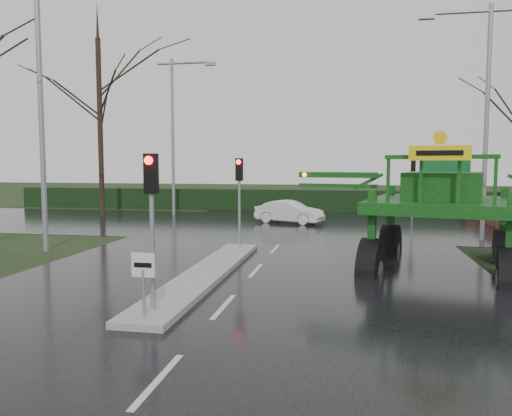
% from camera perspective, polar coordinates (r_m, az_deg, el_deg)
% --- Properties ---
extents(ground, '(140.00, 140.00, 0.00)m').
position_cam_1_polar(ground, '(11.76, -3.72, -11.29)').
color(ground, black).
rests_on(ground, ground).
extents(road_main, '(14.00, 80.00, 0.02)m').
position_cam_1_polar(road_main, '(21.37, 2.98, -3.85)').
color(road_main, black).
rests_on(road_main, ground).
extents(road_cross, '(80.00, 12.00, 0.02)m').
position_cam_1_polar(road_cross, '(27.27, 4.68, -1.92)').
color(road_cross, black).
rests_on(road_cross, ground).
extents(median_island, '(1.20, 10.00, 0.16)m').
position_cam_1_polar(median_island, '(14.87, -5.71, -7.48)').
color(median_island, gray).
rests_on(median_island, ground).
extents(hedge_row, '(44.00, 0.90, 1.50)m').
position_cam_1_polar(hedge_row, '(35.13, 6.06, 0.84)').
color(hedge_row, black).
rests_on(hedge_row, ground).
extents(brick_wall, '(0.40, 20.00, 1.20)m').
position_cam_1_polar(brick_wall, '(28.13, 26.48, -1.01)').
color(brick_wall, '#592D1E').
rests_on(brick_wall, ground).
extents(keep_left_sign, '(0.50, 0.07, 1.35)m').
position_cam_1_polar(keep_left_sign, '(10.53, -12.75, -7.40)').
color(keep_left_sign, gray).
rests_on(keep_left_sign, ground).
extents(traffic_signal_near, '(0.26, 0.33, 3.52)m').
position_cam_1_polar(traffic_signal_near, '(10.76, -11.87, 1.14)').
color(traffic_signal_near, gray).
rests_on(traffic_signal_near, ground).
extents(traffic_signal_mid, '(0.26, 0.33, 3.52)m').
position_cam_1_polar(traffic_signal_mid, '(18.89, -1.93, 2.87)').
color(traffic_signal_mid, gray).
rests_on(traffic_signal_mid, ground).
extents(traffic_signal_far, '(0.26, 0.33, 3.52)m').
position_cam_1_polar(traffic_signal_far, '(31.16, 17.50, 3.49)').
color(traffic_signal_far, gray).
rests_on(traffic_signal_far, ground).
extents(street_light_left_near, '(3.85, 0.30, 10.00)m').
position_cam_1_polar(street_light_left_near, '(20.37, -22.71, 12.23)').
color(street_light_left_near, gray).
rests_on(street_light_left_near, ground).
extents(street_light_right, '(3.85, 0.30, 10.00)m').
position_cam_1_polar(street_light_right, '(23.70, 24.20, 11.11)').
color(street_light_right, gray).
rests_on(street_light_right, ground).
extents(street_light_left_far, '(3.85, 0.30, 10.00)m').
position_cam_1_polar(street_light_left_far, '(32.94, -9.01, 9.65)').
color(street_light_left_far, gray).
rests_on(street_light_left_far, ground).
extents(tree_left_far, '(7.70, 7.70, 13.26)m').
position_cam_1_polar(tree_left_far, '(32.96, -17.46, 11.51)').
color(tree_left_far, black).
rests_on(tree_left_far, ground).
extents(crop_sprayer, '(9.23, 6.70, 5.27)m').
position_cam_1_polar(crop_sprayer, '(15.75, 13.35, 1.96)').
color(crop_sprayer, black).
rests_on(crop_sprayer, ground).
extents(white_sedan, '(4.03, 2.45, 1.26)m').
position_cam_1_polar(white_sedan, '(27.96, 3.82, -1.76)').
color(white_sedan, white).
rests_on(white_sedan, ground).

